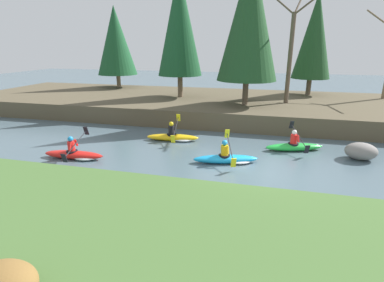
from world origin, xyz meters
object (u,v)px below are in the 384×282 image
kayaker_lead (295,146)px  boulder_midstream (361,151)px  kayaker_middle (228,158)px  kayaker_far_back (76,154)px  kayaker_trailing (175,137)px

kayaker_lead → boulder_midstream: size_ratio=2.09×
kayaker_middle → boulder_midstream: (5.51, 1.81, 0.17)m
kayaker_far_back → boulder_midstream: kayaker_far_back is taller
kayaker_middle → kayaker_trailing: bearing=126.3°
kayaker_far_back → boulder_midstream: 12.39m
kayaker_lead → kayaker_far_back: same height
boulder_midstream → kayaker_lead: bearing=169.2°
kayaker_trailing → kayaker_far_back: bearing=-142.4°
kayaker_middle → kayaker_trailing: size_ratio=0.99×
kayaker_far_back → boulder_midstream: bearing=9.2°
kayaker_lead → kayaker_middle: same height
kayaker_middle → kayaker_far_back: (-6.52, -1.13, 0.00)m
kayaker_middle → kayaker_far_back: bearing=173.9°
kayaker_trailing → boulder_midstream: 8.64m
boulder_midstream → kayaker_far_back: bearing=-166.3°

